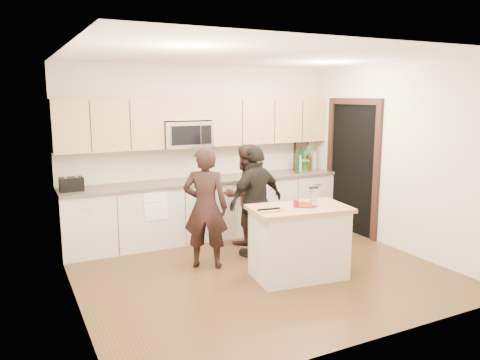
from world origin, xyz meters
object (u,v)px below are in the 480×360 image
island (299,242)px  woman_right (256,202)px  woman_left (206,208)px  woman_center (245,194)px  toaster (71,184)px

island → woman_right: (-0.10, 0.93, 0.33)m
island → woman_left: size_ratio=0.79×
woman_left → woman_right: 0.80m
woman_right → island: bearing=82.3°
woman_right → woman_left: bearing=-7.7°
woman_center → woman_right: bearing=67.4°
woman_left → woman_center: size_ratio=1.05×
toaster → woman_left: woman_left is taller
island → woman_center: woman_center is taller
island → toaster: bearing=146.5°
toaster → island: bearing=-40.7°
toaster → woman_center: size_ratio=0.21×
island → woman_left: 1.28m
island → woman_right: 0.99m
island → woman_center: size_ratio=0.84×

